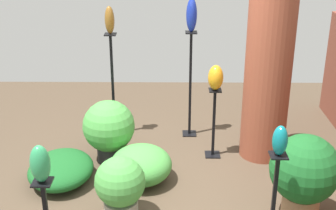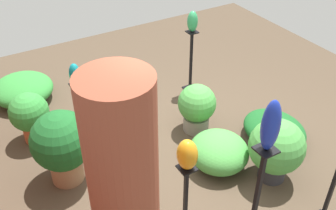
% 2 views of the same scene
% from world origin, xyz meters
% --- Properties ---
extents(ground_plane, '(8.00, 8.00, 0.00)m').
position_xyz_m(ground_plane, '(0.00, 0.00, 0.00)').
color(ground_plane, '#4C3D2D').
extents(brick_pillar, '(0.60, 0.60, 2.17)m').
position_xyz_m(brick_pillar, '(-1.15, 1.35, 1.09)').
color(brick_pillar, brown).
rests_on(brick_pillar, ground).
extents(pedestal_teal, '(0.20, 0.20, 1.01)m').
position_xyz_m(pedestal_teal, '(0.73, 1.11, 0.46)').
color(pedestal_teal, black).
rests_on(pedestal_teal, ground).
extents(pedestal_amber, '(0.20, 0.20, 0.95)m').
position_xyz_m(pedestal_amber, '(-1.10, 0.69, 0.43)').
color(pedestal_amber, black).
rests_on(pedestal_amber, ground).
extents(pedestal_bronze, '(0.20, 0.20, 1.51)m').
position_xyz_m(pedestal_bronze, '(-1.74, -0.71, 0.70)').
color(pedestal_bronze, black).
rests_on(pedestal_bronze, ground).
extents(pedestal_cobalt, '(0.20, 0.20, 1.54)m').
position_xyz_m(pedestal_cobalt, '(-1.74, 0.39, 0.72)').
color(pedestal_cobalt, black).
rests_on(pedestal_cobalt, ground).
extents(art_vase_teal, '(0.15, 0.14, 0.29)m').
position_xyz_m(art_vase_teal, '(0.73, 1.11, 1.15)').
color(art_vase_teal, '#0F727A').
rests_on(art_vase_teal, pedestal_teal).
extents(art_vase_amber, '(0.22, 0.20, 0.33)m').
position_xyz_m(art_vase_amber, '(-1.10, 0.69, 1.11)').
color(art_vase_amber, orange).
rests_on(art_vase_amber, pedestal_amber).
extents(art_vase_bronze, '(0.14, 0.13, 0.38)m').
position_xyz_m(art_vase_bronze, '(-1.74, -0.71, 1.70)').
color(art_vase_bronze, brown).
rests_on(art_vase_bronze, pedestal_bronze).
extents(art_vase_jade, '(0.16, 0.16, 0.33)m').
position_xyz_m(art_vase_jade, '(1.25, -0.91, 1.20)').
color(art_vase_jade, '#2D9356').
rests_on(art_vase_jade, pedestal_jade).
extents(art_vase_cobalt, '(0.14, 0.15, 0.46)m').
position_xyz_m(art_vase_cobalt, '(-1.74, 0.39, 1.77)').
color(art_vase_cobalt, '#192D9E').
rests_on(art_vase_cobalt, pedestal_cobalt).
extents(potted_plant_walkway_edge, '(0.73, 0.73, 0.97)m').
position_xyz_m(potted_plant_walkway_edge, '(0.30, 1.51, 0.56)').
color(potted_plant_walkway_edge, '#936B4C').
rests_on(potted_plant_walkway_edge, ground).
extents(potted_plant_mid_right, '(0.67, 0.67, 0.83)m').
position_xyz_m(potted_plant_mid_right, '(-0.96, -0.68, 0.47)').
color(potted_plant_mid_right, '#2D2D33').
rests_on(potted_plant_mid_right, ground).
extents(potted_plant_back_center, '(0.54, 0.54, 0.72)m').
position_xyz_m(potted_plant_back_center, '(0.31, -0.40, 0.40)').
color(potted_plant_back_center, gray).
rests_on(potted_plant_back_center, ground).
extents(foliage_bed_west, '(0.77, 0.75, 0.44)m').
position_xyz_m(foliage_bed_west, '(-0.45, -0.24, 0.22)').
color(foliage_bed_west, '#479942').
rests_on(foliage_bed_west, ground).
extents(foliage_bed_center, '(0.92, 0.78, 0.33)m').
position_xyz_m(foliage_bed_center, '(-0.42, -1.21, 0.16)').
color(foliage_bed_center, '#195923').
rests_on(foliage_bed_center, ground).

